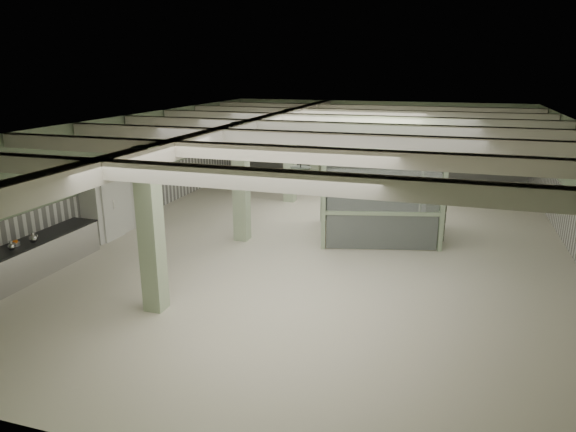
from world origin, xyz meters
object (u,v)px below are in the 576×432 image
(prep_counter, at_px, (25,261))
(filing_cabinet, at_px, (435,220))
(guard_booth, at_px, (378,175))
(walkin_cooler, at_px, (115,197))

(prep_counter, height_order, filing_cabinet, filing_cabinet)
(guard_booth, height_order, filing_cabinet, guard_booth)
(walkin_cooler, xyz_separation_m, guard_booth, (8.00, 2.23, 0.79))
(walkin_cooler, distance_m, guard_booth, 8.34)
(walkin_cooler, bearing_deg, filing_cabinet, 11.50)
(prep_counter, bearing_deg, guard_booth, 37.88)
(guard_booth, bearing_deg, filing_cabinet, -21.55)
(prep_counter, xyz_separation_m, walkin_cooler, (-0.08, 3.93, 0.70))
(prep_counter, height_order, walkin_cooler, walkin_cooler)
(filing_cabinet, bearing_deg, guard_booth, -174.68)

